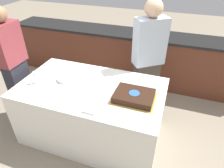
# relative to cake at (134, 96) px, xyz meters

# --- Properties ---
(ground_plane) EXTENTS (14.00, 14.00, 0.00)m
(ground_plane) POSITION_rel_cake_xyz_m (-0.54, 0.05, -0.81)
(ground_plane) COLOR gray
(back_counter) EXTENTS (4.40, 0.58, 0.92)m
(back_counter) POSITION_rel_cake_xyz_m (-0.54, 1.63, -0.35)
(back_counter) COLOR #5B2D1E
(back_counter) RESTS_ON ground_plane
(dining_table) EXTENTS (1.72, 1.00, 0.77)m
(dining_table) POSITION_rel_cake_xyz_m (-0.54, 0.05, -0.42)
(dining_table) COLOR white
(dining_table) RESTS_ON ground_plane
(cake) EXTENTS (0.46, 0.36, 0.08)m
(cake) POSITION_rel_cake_xyz_m (0.00, 0.00, 0.00)
(cake) COLOR gold
(cake) RESTS_ON dining_table
(plate_stack) EXTENTS (0.19, 0.19, 0.04)m
(plate_stack) POSITION_rel_cake_xyz_m (-0.89, 0.08, -0.01)
(plate_stack) COLOR white
(plate_stack) RESTS_ON dining_table
(wine_glass) EXTENTS (0.06, 0.06, 0.16)m
(wine_glass) POSITION_rel_cake_xyz_m (-1.18, -0.09, 0.07)
(wine_glass) COLOR white
(wine_glass) RESTS_ON dining_table
(side_plate_near_cake) EXTENTS (0.21, 0.21, 0.00)m
(side_plate_near_cake) POSITION_rel_cake_xyz_m (0.04, 0.32, -0.03)
(side_plate_near_cake) COLOR white
(side_plate_near_cake) RESTS_ON dining_table
(utensil_pile) EXTENTS (0.14, 0.09, 0.02)m
(utensil_pile) POSITION_rel_cake_xyz_m (-0.36, -0.35, -0.03)
(utensil_pile) COLOR white
(utensil_pile) RESTS_ON dining_table
(person_cutting_cake) EXTENTS (0.45, 0.40, 1.66)m
(person_cutting_cake) POSITION_rel_cake_xyz_m (0.00, 0.77, 0.06)
(person_cutting_cake) COLOR #4C4238
(person_cutting_cake) RESTS_ON ground_plane
(person_seated_left) EXTENTS (0.20, 0.36, 1.61)m
(person_seated_left) POSITION_rel_cake_xyz_m (-1.62, 0.05, 0.03)
(person_seated_left) COLOR #282833
(person_seated_left) RESTS_ON ground_plane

